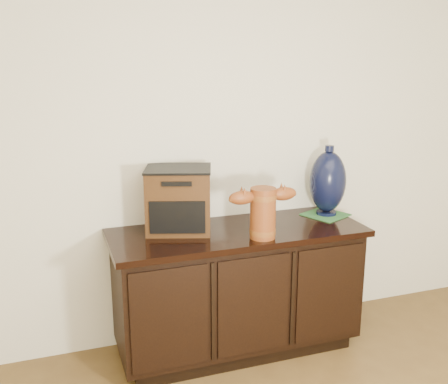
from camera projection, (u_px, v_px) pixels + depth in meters
name	position (u px, v px, depth m)	size (l,w,h in m)	color
sideboard	(237.00, 289.00, 3.08)	(1.46, 0.56, 0.75)	black
terracotta_vessel	(263.00, 210.00, 2.82)	(0.39, 0.14, 0.28)	brown
tv_radio	(179.00, 200.00, 2.93)	(0.43, 0.39, 0.36)	#3F250F
green_mat	(325.00, 215.00, 3.26)	(0.23, 0.23, 0.01)	#2F6832
lamp_base	(328.00, 182.00, 3.20)	(0.29, 0.29, 0.43)	black
spray_can	(185.00, 213.00, 3.04)	(0.05, 0.05, 0.15)	maroon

